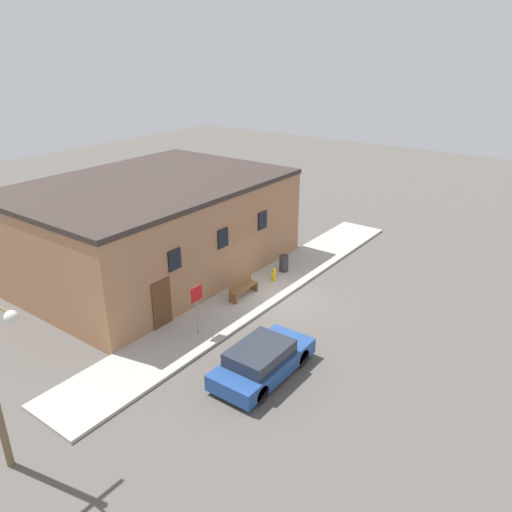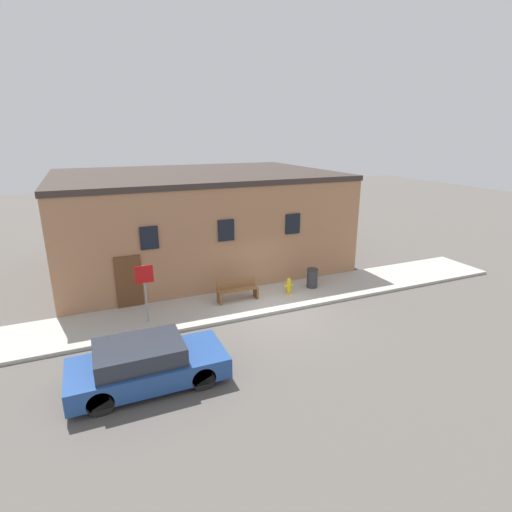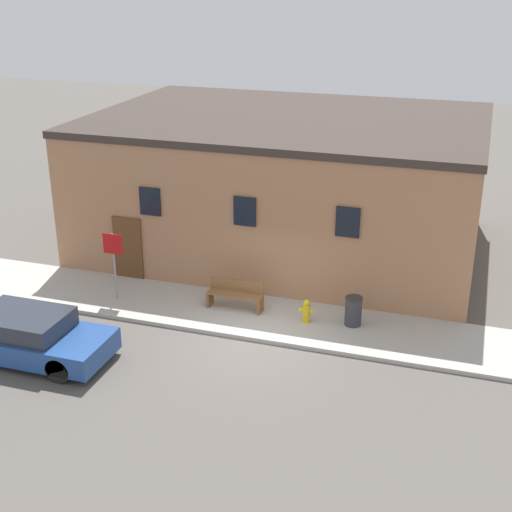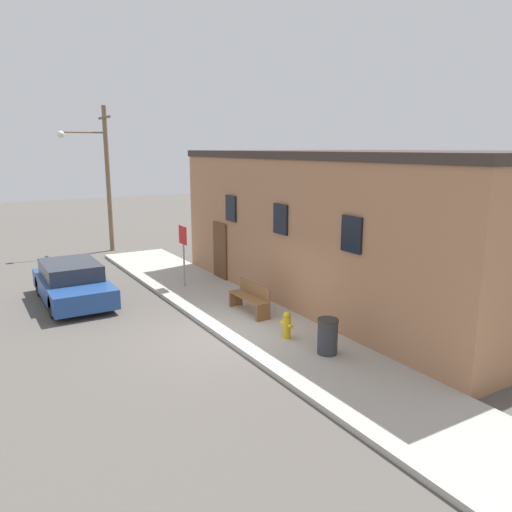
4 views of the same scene
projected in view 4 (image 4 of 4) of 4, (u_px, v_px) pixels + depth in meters
ground_plane at (218, 338)px, 13.11m from camera, size 80.00×80.00×0.00m
sidewalk at (262, 327)px, 13.78m from camera, size 23.01×2.71×0.13m
brick_building at (395, 221)px, 17.29m from camera, size 13.50×9.63×4.81m
fire_hydrant at (287, 325)px, 12.70m from camera, size 0.43×0.21×0.71m
stop_sign at (183, 245)px, 17.27m from camera, size 0.63×0.06×2.14m
bench at (250, 298)px, 14.68m from camera, size 1.68×0.44×0.86m
trash_bin at (328, 336)px, 11.73m from camera, size 0.50×0.50×0.86m
utility_pole at (103, 172)px, 23.45m from camera, size 1.80×2.23×6.82m
parked_car at (72, 283)px, 16.14m from camera, size 4.23×1.87×1.28m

